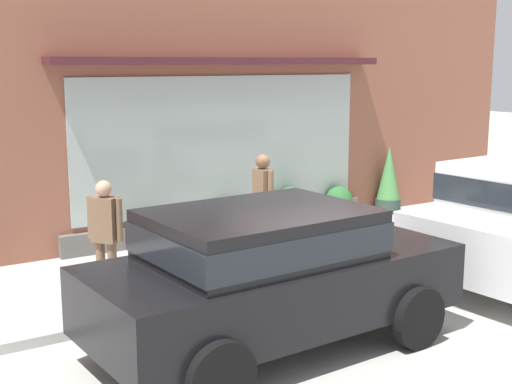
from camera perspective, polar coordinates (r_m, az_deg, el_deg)
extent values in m
plane|color=#B2AFA8|center=(10.07, 6.05, -6.90)|extent=(60.00, 60.00, 0.00)
cube|color=#B2B2AD|center=(9.91, 6.78, -6.85)|extent=(14.00, 0.24, 0.12)
cube|color=#935642|center=(12.28, -3.13, 9.12)|extent=(14.00, 0.36, 5.41)
cube|color=#ADBCB7|center=(12.19, -2.56, 4.02)|extent=(5.61, 0.03, 2.34)
cube|color=#4C1E23|center=(11.97, -2.31, 10.72)|extent=(6.21, 0.56, 0.12)
cube|color=#605E59|center=(12.41, -2.51, -2.63)|extent=(6.01, 0.20, 0.36)
cylinder|color=#B2B2B7|center=(10.16, -1.11, -6.51)|extent=(0.36, 0.36, 0.06)
cylinder|color=#B2B2B7|center=(10.07, -1.11, -4.84)|extent=(0.24, 0.24, 0.55)
sphere|color=#B2B2B7|center=(9.99, -1.12, -2.92)|extent=(0.26, 0.26, 0.26)
cylinder|color=#B2B2B7|center=(9.99, -1.90, -4.82)|extent=(0.10, 0.09, 0.09)
cylinder|color=#B2B2B7|center=(10.15, -0.34, -4.56)|extent=(0.10, 0.09, 0.09)
cylinder|color=#B2B2B7|center=(9.93, -0.63, -4.89)|extent=(0.09, 0.10, 0.09)
cylinder|color=#8E333D|center=(10.64, 0.80, -3.60)|extent=(0.12, 0.12, 0.82)
cylinder|color=#8E333D|center=(10.75, 0.31, -3.44)|extent=(0.12, 0.12, 0.82)
cube|color=brown|center=(10.54, 0.56, 0.25)|extent=(0.22, 0.30, 0.61)
sphere|color=brown|center=(10.47, 0.56, 2.53)|extent=(0.22, 0.22, 0.22)
cylinder|color=brown|center=(10.39, 1.19, 0.18)|extent=(0.08, 0.08, 0.58)
cylinder|color=brown|center=(10.69, -0.06, 0.49)|extent=(0.08, 0.08, 0.58)
cube|color=black|center=(10.36, 1.40, -1.38)|extent=(0.11, 0.25, 0.28)
cylinder|color=brown|center=(9.20, -12.62, -6.29)|extent=(0.12, 0.12, 0.77)
cylinder|color=brown|center=(9.11, -11.70, -6.43)|extent=(0.12, 0.12, 0.77)
cube|color=brown|center=(8.98, -12.33, -2.23)|extent=(0.36, 0.39, 0.58)
sphere|color=tan|center=(8.90, -12.43, 0.28)|extent=(0.21, 0.21, 0.21)
cylinder|color=brown|center=(9.10, -13.48, -2.02)|extent=(0.08, 0.08, 0.55)
cylinder|color=brown|center=(8.86, -11.16, -2.26)|extent=(0.08, 0.08, 0.55)
cube|color=black|center=(7.41, 1.53, -7.76)|extent=(4.08, 1.91, 0.69)
cube|color=black|center=(7.14, 0.25, -3.64)|extent=(2.27, 1.69, 0.55)
cube|color=#1E2328|center=(7.14, 0.25, -3.64)|extent=(2.31, 1.71, 0.30)
cylinder|color=black|center=(8.91, 4.57, -6.93)|extent=(0.69, 0.21, 0.68)
cylinder|color=black|center=(7.71, 13.13, -10.04)|extent=(0.69, 0.21, 0.68)
cylinder|color=black|center=(7.66, -10.18, -10.06)|extent=(0.69, 0.21, 0.68)
cylinder|color=black|center=(6.21, -2.99, -14.99)|extent=(0.69, 0.21, 0.68)
cylinder|color=black|center=(10.12, 14.02, -5.19)|extent=(0.65, 0.22, 0.64)
cylinder|color=#33473D|center=(14.45, 10.79, -1.07)|extent=(0.51, 0.51, 0.28)
cone|color=#4C934C|center=(14.33, 10.88, 1.61)|extent=(0.46, 0.46, 1.09)
cylinder|color=#B7B2A3|center=(13.67, 6.79, -1.84)|extent=(0.44, 0.44, 0.18)
sphere|color=#2D6B33|center=(13.61, 6.82, -0.68)|extent=(0.55, 0.55, 0.55)
sphere|color=#E5C64C|center=(13.63, 6.49, -0.26)|extent=(0.11, 0.11, 0.11)
sphere|color=#DB4C7A|center=(13.66, 7.30, -0.09)|extent=(0.15, 0.15, 0.15)
cylinder|color=#9E6042|center=(11.36, -8.24, -4.07)|extent=(0.25, 0.25, 0.33)
sphere|color=#23562D|center=(11.28, -8.28, -2.57)|extent=(0.34, 0.34, 0.34)
cylinder|color=#33473D|center=(12.91, 2.90, -2.31)|extent=(0.47, 0.47, 0.27)
sphere|color=#3D8442|center=(12.84, 2.91, -0.86)|extent=(0.57, 0.57, 0.57)
sphere|color=#E5C64C|center=(12.86, 3.48, -0.20)|extent=(0.15, 0.15, 0.15)
sphere|color=#DB4C7A|center=(12.99, 3.17, -0.41)|extent=(0.15, 0.15, 0.15)
cylinder|color=#9E6042|center=(12.27, -2.23, -3.03)|extent=(0.40, 0.40, 0.26)
sphere|color=#23562D|center=(12.20, -2.24, -1.70)|extent=(0.46, 0.46, 0.46)
sphere|color=orange|center=(12.16, -2.96, -1.38)|extent=(0.14, 0.14, 0.14)
sphere|color=white|center=(12.22, -2.56, -1.41)|extent=(0.11, 0.11, 0.11)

